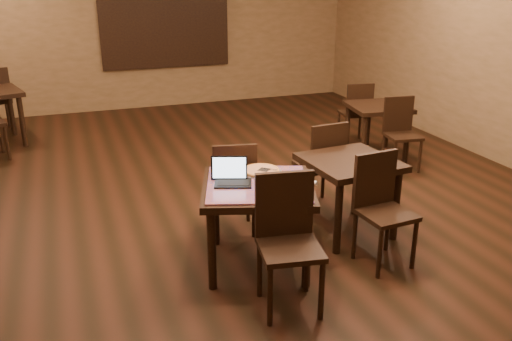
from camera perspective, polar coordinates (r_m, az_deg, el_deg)
name	(u,v)px	position (r m, az deg, el deg)	size (l,w,h in m)	color
ground	(216,212)	(5.83, -4.22, -4.41)	(10.00, 10.00, 0.00)	black
wall_back	(137,25)	(10.24, -12.41, 14.70)	(8.00, 0.02, 3.00)	#916C49
mural	(165,22)	(10.28, -9.55, 15.18)	(2.34, 0.05, 1.64)	#286894
tiled_table	(258,195)	(4.56, 0.18, -2.56)	(1.16, 1.16, 0.76)	black
chair_main_near	(287,234)	(4.09, 3.32, -6.64)	(0.51, 0.51, 1.04)	black
chair_main_far	(234,183)	(5.15, -2.34, -1.33)	(0.48, 0.48, 0.95)	black
laptop	(231,176)	(4.53, -2.62, -0.59)	(0.36, 0.33, 0.21)	black
plate	(290,187)	(4.44, 3.65, -1.71)	(0.27, 0.27, 0.01)	white
pizza_slice	(290,185)	(4.44, 3.65, -1.54)	(0.17, 0.17, 0.02)	beige
pizza_pan	(261,172)	(4.77, 0.54, -0.12)	(0.37, 0.37, 0.01)	silver
pizza_whole	(261,170)	(4.77, 0.55, 0.03)	(0.32, 0.32, 0.02)	beige
spatula	(264,170)	(4.75, 0.86, 0.08)	(0.09, 0.22, 0.01)	silver
napkin_roll	(308,181)	(4.54, 5.53, -1.11)	(0.12, 0.16, 0.04)	white
other_table_a	(378,114)	(7.61, 12.68, 5.86)	(0.86, 0.86, 0.71)	black
other_table_a_chair_near	(400,129)	(7.20, 14.96, 4.25)	(0.45, 0.45, 0.92)	black
other_table_a_chair_far	(357,110)	(8.07, 10.55, 6.30)	(0.45, 0.45, 0.92)	black
other_table_c	(350,172)	(5.23, 9.82, -0.18)	(0.88, 0.88, 0.76)	black
other_table_c_chair_near	(381,202)	(4.81, 12.99, -3.29)	(0.46, 0.46, 0.98)	black
other_table_c_chair_far	(323,161)	(5.73, 7.07, 1.01)	(0.46, 0.46, 0.98)	black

